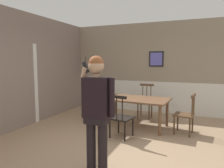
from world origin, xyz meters
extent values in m
plane|color=#9E7F60|center=(0.00, 0.00, 0.00)|extent=(6.71, 6.71, 0.00)
cube|color=gray|center=(0.00, 3.05, 1.93)|extent=(5.28, 0.12, 1.87)
cube|color=silver|center=(0.00, 3.06, 0.50)|extent=(5.28, 0.14, 1.00)
cube|color=silver|center=(0.00, 3.03, 1.00)|extent=(5.28, 0.05, 0.06)
cube|color=black|center=(0.18, 2.97, 1.71)|extent=(0.45, 0.03, 0.48)
cube|color=#5F5CBF|center=(0.18, 2.96, 1.71)|extent=(0.37, 0.01, 0.40)
cube|color=gray|center=(-2.64, 0.00, 1.43)|extent=(0.12, 6.10, 2.86)
cube|color=silver|center=(-2.60, 0.67, 1.05)|extent=(0.06, 0.12, 2.10)
cube|color=brown|center=(-0.02, 1.31, 0.71)|extent=(1.72, 1.07, 0.04)
cylinder|color=brown|center=(-0.77, 0.99, 0.34)|extent=(0.07, 0.07, 0.69)
cylinder|color=brown|center=(0.67, 0.88, 0.34)|extent=(0.07, 0.07, 0.69)
cylinder|color=brown|center=(-0.72, 1.74, 0.34)|extent=(0.07, 0.07, 0.69)
cylinder|color=brown|center=(0.73, 1.63, 0.34)|extent=(0.07, 0.07, 0.69)
cube|color=#513823|center=(1.15, 1.22, 0.44)|extent=(0.47, 0.47, 0.03)
cube|color=#513823|center=(1.34, 1.19, 0.89)|extent=(0.10, 0.42, 0.06)
cylinder|color=#513823|center=(1.32, 1.07, 0.69)|extent=(0.02, 0.02, 0.47)
cylinder|color=#513823|center=(1.34, 1.19, 0.69)|extent=(0.02, 0.02, 0.47)
cylinder|color=#513823|center=(1.35, 1.32, 0.69)|extent=(0.02, 0.02, 0.47)
cylinder|color=#513823|center=(0.96, 1.08, 0.21)|extent=(0.04, 0.04, 0.42)
cylinder|color=#513823|center=(1.01, 1.41, 0.21)|extent=(0.04, 0.04, 0.42)
cylinder|color=#513823|center=(1.29, 1.03, 0.21)|extent=(0.04, 0.04, 0.42)
cylinder|color=#513823|center=(1.34, 1.36, 0.21)|extent=(0.04, 0.04, 0.42)
cube|color=#513823|center=(0.04, 2.13, 0.46)|extent=(0.41, 0.41, 0.03)
cube|color=#513823|center=(0.04, 2.31, 0.96)|extent=(0.40, 0.05, 0.06)
cylinder|color=#513823|center=(0.16, 2.31, 0.73)|extent=(0.02, 0.02, 0.51)
cylinder|color=#513823|center=(0.04, 2.31, 0.73)|extent=(0.02, 0.02, 0.51)
cylinder|color=#513823|center=(-0.08, 2.32, 0.73)|extent=(0.02, 0.02, 0.51)
cylinder|color=#513823|center=(0.20, 1.97, 0.22)|extent=(0.04, 0.04, 0.44)
cylinder|color=#513823|center=(-0.12, 1.97, 0.22)|extent=(0.04, 0.04, 0.44)
cylinder|color=#513823|center=(0.20, 2.29, 0.22)|extent=(0.04, 0.04, 0.44)
cylinder|color=#513823|center=(-0.12, 2.30, 0.22)|extent=(0.04, 0.04, 0.44)
cube|color=black|center=(-0.08, 0.49, 0.43)|extent=(0.53, 0.53, 0.03)
cube|color=black|center=(-0.12, 0.28, 0.92)|extent=(0.46, 0.12, 0.06)
cylinder|color=black|center=(-0.26, 0.31, 0.69)|extent=(0.02, 0.02, 0.50)
cylinder|color=black|center=(-0.12, 0.28, 0.69)|extent=(0.02, 0.02, 0.50)
cylinder|color=black|center=(0.02, 0.26, 0.69)|extent=(0.02, 0.02, 0.50)
cylinder|color=black|center=(-0.23, 0.70, 0.21)|extent=(0.04, 0.04, 0.41)
cylinder|color=black|center=(0.13, 0.64, 0.21)|extent=(0.04, 0.04, 0.41)
cylinder|color=black|center=(-0.30, 0.34, 0.21)|extent=(0.04, 0.04, 0.41)
cylinder|color=black|center=(0.07, 0.28, 0.21)|extent=(0.04, 0.04, 0.41)
cube|color=black|center=(-1.19, 1.40, 0.46)|extent=(0.42, 0.42, 0.03)
cube|color=black|center=(-1.37, 1.41, 0.93)|extent=(0.06, 0.40, 0.06)
cylinder|color=black|center=(-1.37, 1.53, 0.72)|extent=(0.02, 0.02, 0.48)
cylinder|color=black|center=(-1.37, 1.41, 0.72)|extent=(0.02, 0.02, 0.48)
cylinder|color=black|center=(-1.38, 1.29, 0.72)|extent=(0.02, 0.02, 0.48)
cylinder|color=black|center=(-1.02, 1.55, 0.22)|extent=(0.04, 0.04, 0.44)
cylinder|color=black|center=(-1.04, 1.23, 0.22)|extent=(0.04, 0.04, 0.44)
cylinder|color=black|center=(-1.34, 1.57, 0.22)|extent=(0.04, 0.04, 0.44)
cylinder|color=black|center=(-1.36, 1.25, 0.22)|extent=(0.04, 0.04, 0.44)
cylinder|color=black|center=(0.16, -0.99, 0.41)|extent=(0.14, 0.14, 0.83)
cylinder|color=black|center=(-0.03, -1.00, 0.41)|extent=(0.14, 0.14, 0.83)
cube|color=black|center=(0.06, -0.99, 0.80)|extent=(0.34, 0.19, 0.12)
cube|color=black|center=(0.06, -0.99, 1.12)|extent=(0.38, 0.21, 0.59)
cylinder|color=black|center=(0.30, -0.99, 1.14)|extent=(0.09, 0.09, 0.56)
cylinder|color=tan|center=(-0.12, -1.01, 1.47)|extent=(0.16, 0.13, 0.19)
cylinder|color=tan|center=(0.06, -0.99, 1.44)|extent=(0.09, 0.09, 0.05)
sphere|color=tan|center=(0.06, -0.99, 1.58)|extent=(0.22, 0.22, 0.22)
sphere|color=brown|center=(0.06, -0.99, 1.62)|extent=(0.21, 0.21, 0.21)
cube|color=black|center=(-0.09, -1.03, 1.55)|extent=(0.10, 0.04, 0.17)
cylinder|color=black|center=(-0.09, -1.03, 1.67)|extent=(0.01, 0.01, 0.08)
camera|label=1|loc=(1.40, -3.65, 1.64)|focal=33.35mm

